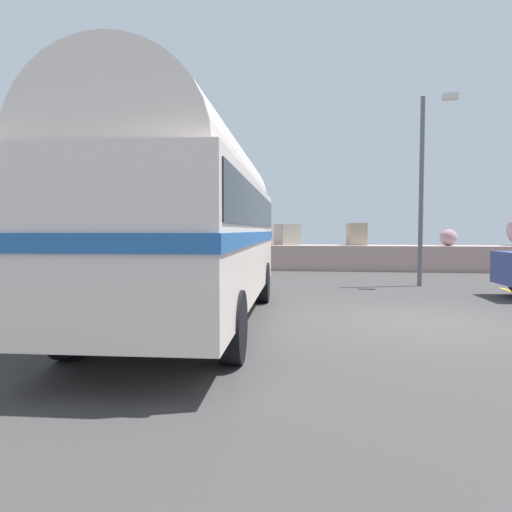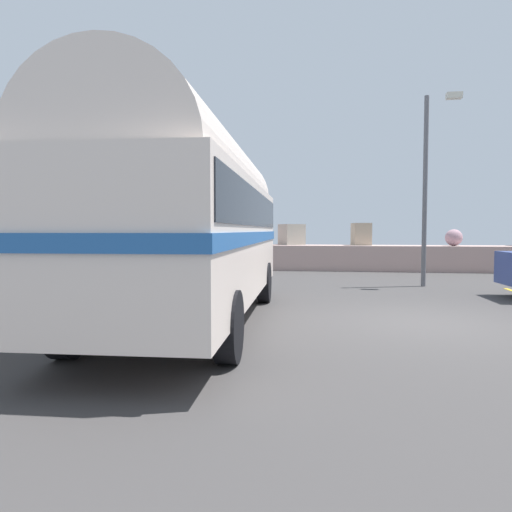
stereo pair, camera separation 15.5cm
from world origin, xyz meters
name	(u,v)px [view 2 (the right image)]	position (x,y,z in m)	size (l,w,h in m)	color
ground	(422,323)	(0.00, 0.00, 0.01)	(32.00, 26.00, 0.02)	#3F3C3B
breakwater	(362,254)	(-0.16, 11.84, 0.72)	(31.36, 2.36, 2.48)	tan
vintage_coach	(193,214)	(-4.26, -0.59, 2.05)	(2.76, 8.67, 3.70)	black
lamp_post	(429,179)	(1.33, 5.92, 3.32)	(1.01, 0.44, 5.84)	#5B5B60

